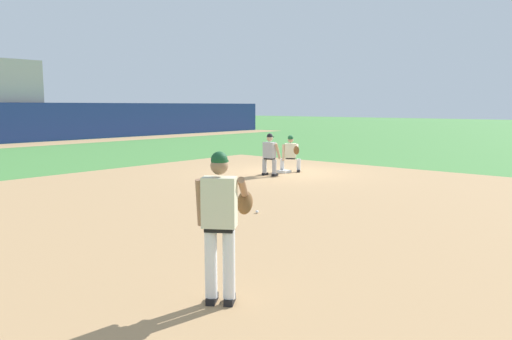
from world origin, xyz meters
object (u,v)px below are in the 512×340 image
at_px(pitcher, 221,218).
at_px(first_base_bag, 284,171).
at_px(first_baseman, 291,152).
at_px(baserunner, 270,153).
at_px(baseball, 257,212).

bearing_deg(pitcher, first_base_bag, 33.49).
relative_size(first_baseman, baserunner, 0.92).
xyz_separation_m(first_base_bag, pitcher, (-10.03, -6.64, 1.01)).
distance_m(first_base_bag, baserunner, 1.23).
bearing_deg(first_base_bag, first_baseman, -20.32).
bearing_deg(first_baseman, pitcher, -147.59).
distance_m(baseball, pitcher, 5.21).
bearing_deg(baserunner, pitcher, -144.23).
relative_size(first_base_bag, baseball, 5.14).
distance_m(baseball, baserunner, 6.10).
bearing_deg(baserunner, first_base_bag, 6.37).
height_order(first_base_bag, first_baseman, first_baseman).
bearing_deg(first_base_bag, baseball, -147.93).
distance_m(first_base_bag, baseball, 6.92).
bearing_deg(pitcher, first_baseman, 32.41).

